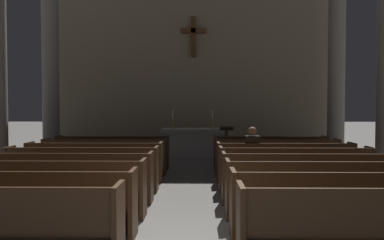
{
  "coord_description": "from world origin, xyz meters",
  "views": [
    {
      "loc": [
        0.21,
        -4.45,
        1.83
      ],
      "look_at": [
        0.0,
        8.47,
        1.35
      ],
      "focal_mm": 37.48,
      "sensor_mm": 36.0,
      "label": 1
    }
  ],
  "objects_px": {
    "pew_left_row_2": "(19,203)",
    "pew_right_row_6": "(285,162)",
    "pew_left_row_4": "(67,177)",
    "lectern": "(226,145)",
    "pew_right_row_3": "(326,189)",
    "pew_right_row_2": "(349,205)",
    "column_left_third": "(50,52)",
    "candlestick_left": "(173,123)",
    "pew_left_row_5": "(83,169)",
    "candlestick_right": "(212,123)",
    "pew_left_row_8": "(113,152)",
    "pew_right_row_7": "(277,157)",
    "pew_left_row_6": "(95,162)",
    "pew_left_row_7": "(105,157)",
    "column_right_third": "(337,51)",
    "altar": "(193,142)",
    "lone_worshipper": "(252,153)",
    "pew_right_row_8": "(270,152)",
    "pew_right_row_5": "(295,169)",
    "pew_left_row_3": "(47,188)",
    "pew_right_row_1": "(383,227)",
    "pew_right_row_4": "(308,178)"
  },
  "relations": [
    {
      "from": "pew_right_row_8",
      "to": "column_right_third",
      "type": "distance_m",
      "value": 5.11
    },
    {
      "from": "pew_left_row_5",
      "to": "candlestick_right",
      "type": "relative_size",
      "value": 4.89
    },
    {
      "from": "pew_right_row_2",
      "to": "column_right_third",
      "type": "relative_size",
      "value": 0.42
    },
    {
      "from": "column_left_third",
      "to": "lectern",
      "type": "height_order",
      "value": "column_left_third"
    },
    {
      "from": "pew_right_row_4",
      "to": "column_right_third",
      "type": "xyz_separation_m",
      "value": [
        2.8,
        6.78,
        3.26
      ]
    },
    {
      "from": "pew_left_row_8",
      "to": "pew_right_row_8",
      "type": "height_order",
      "value": "same"
    },
    {
      "from": "pew_right_row_2",
      "to": "column_left_third",
      "type": "relative_size",
      "value": 0.42
    },
    {
      "from": "candlestick_left",
      "to": "lone_worshipper",
      "type": "relative_size",
      "value": 0.5
    },
    {
      "from": "pew_left_row_6",
      "to": "pew_right_row_8",
      "type": "xyz_separation_m",
      "value": [
        4.51,
        2.01,
        0.0
      ]
    },
    {
      "from": "pew_right_row_4",
      "to": "lone_worshipper",
      "type": "bearing_deg",
      "value": 110.85
    },
    {
      "from": "lectern",
      "to": "pew_right_row_3",
      "type": "bearing_deg",
      "value": -80.02
    },
    {
      "from": "pew_left_row_7",
      "to": "pew_right_row_3",
      "type": "relative_size",
      "value": 1.0
    },
    {
      "from": "candlestick_left",
      "to": "candlestick_right",
      "type": "relative_size",
      "value": 1.0
    },
    {
      "from": "pew_left_row_7",
      "to": "column_right_third",
      "type": "xyz_separation_m",
      "value": [
        7.31,
        3.77,
        3.26
      ]
    },
    {
      "from": "pew_left_row_7",
      "to": "pew_right_row_6",
      "type": "height_order",
      "value": "same"
    },
    {
      "from": "pew_right_row_8",
      "to": "altar",
      "type": "height_order",
      "value": "altar"
    },
    {
      "from": "pew_right_row_7",
      "to": "column_right_third",
      "type": "height_order",
      "value": "column_right_third"
    },
    {
      "from": "pew_left_row_4",
      "to": "pew_right_row_6",
      "type": "bearing_deg",
      "value": 23.99
    },
    {
      "from": "pew_right_row_4",
      "to": "column_left_third",
      "type": "height_order",
      "value": "column_left_third"
    },
    {
      "from": "pew_left_row_2",
      "to": "pew_right_row_6",
      "type": "bearing_deg",
      "value": 41.67
    },
    {
      "from": "pew_left_row_6",
      "to": "pew_right_row_2",
      "type": "distance_m",
      "value": 6.04
    },
    {
      "from": "pew_left_row_7",
      "to": "pew_right_row_5",
      "type": "bearing_deg",
      "value": -23.99
    },
    {
      "from": "pew_left_row_3",
      "to": "pew_left_row_7",
      "type": "xyz_separation_m",
      "value": [
        0.0,
        4.01,
        0.0
      ]
    },
    {
      "from": "altar",
      "to": "lone_worshipper",
      "type": "distance_m",
      "value": 4.87
    },
    {
      "from": "pew_left_row_2",
      "to": "candlestick_left",
      "type": "relative_size",
      "value": 4.89
    },
    {
      "from": "pew_right_row_1",
      "to": "pew_right_row_8",
      "type": "relative_size",
      "value": 1.0
    },
    {
      "from": "pew_left_row_6",
      "to": "candlestick_left",
      "type": "relative_size",
      "value": 4.89
    },
    {
      "from": "pew_left_row_5",
      "to": "pew_right_row_3",
      "type": "distance_m",
      "value": 4.94
    },
    {
      "from": "column_left_third",
      "to": "candlestick_left",
      "type": "bearing_deg",
      "value": -1.29
    },
    {
      "from": "pew_left_row_2",
      "to": "candlestick_left",
      "type": "bearing_deg",
      "value": 79.85
    },
    {
      "from": "pew_left_row_2",
      "to": "lectern",
      "type": "xyz_separation_m",
      "value": [
        3.37,
        7.49,
        0.07
      ]
    },
    {
      "from": "pew_left_row_6",
      "to": "pew_left_row_7",
      "type": "xyz_separation_m",
      "value": [
        0.0,
        1.0,
        0.0
      ]
    },
    {
      "from": "pew_right_row_1",
      "to": "pew_left_row_3",
      "type": "bearing_deg",
      "value": 156.01
    },
    {
      "from": "pew_left_row_4",
      "to": "lectern",
      "type": "distance_m",
      "value": 6.43
    },
    {
      "from": "candlestick_right",
      "to": "lectern",
      "type": "distance_m",
      "value": 1.44
    },
    {
      "from": "pew_left_row_2",
      "to": "altar",
      "type": "xyz_separation_m",
      "value": [
        2.25,
        8.69,
        0.06
      ]
    },
    {
      "from": "column_right_third",
      "to": "pew_right_row_1",
      "type": "bearing_deg",
      "value": -105.98
    },
    {
      "from": "pew_right_row_8",
      "to": "lectern",
      "type": "distance_m",
      "value": 1.86
    },
    {
      "from": "pew_left_row_2",
      "to": "pew_left_row_4",
      "type": "height_order",
      "value": "same"
    },
    {
      "from": "pew_left_row_3",
      "to": "pew_right_row_7",
      "type": "relative_size",
      "value": 1.0
    },
    {
      "from": "candlestick_left",
      "to": "column_left_third",
      "type": "bearing_deg",
      "value": 178.71
    },
    {
      "from": "pew_left_row_4",
      "to": "lectern",
      "type": "height_order",
      "value": "lectern"
    },
    {
      "from": "pew_left_row_6",
      "to": "pew_right_row_1",
      "type": "height_order",
      "value": "same"
    },
    {
      "from": "pew_right_row_7",
      "to": "candlestick_right",
      "type": "bearing_deg",
      "value": 112.97
    },
    {
      "from": "pew_left_row_3",
      "to": "lectern",
      "type": "height_order",
      "value": "lectern"
    },
    {
      "from": "column_left_third",
      "to": "pew_right_row_3",
      "type": "bearing_deg",
      "value": -46.78
    },
    {
      "from": "pew_left_row_8",
      "to": "pew_right_row_7",
      "type": "relative_size",
      "value": 1.0
    },
    {
      "from": "pew_left_row_2",
      "to": "lectern",
      "type": "relative_size",
      "value": 2.78
    },
    {
      "from": "pew_right_row_2",
      "to": "candlestick_left",
      "type": "distance_m",
      "value": 9.2
    },
    {
      "from": "pew_left_row_4",
      "to": "pew_left_row_5",
      "type": "bearing_deg",
      "value": 90.0
    }
  ]
}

